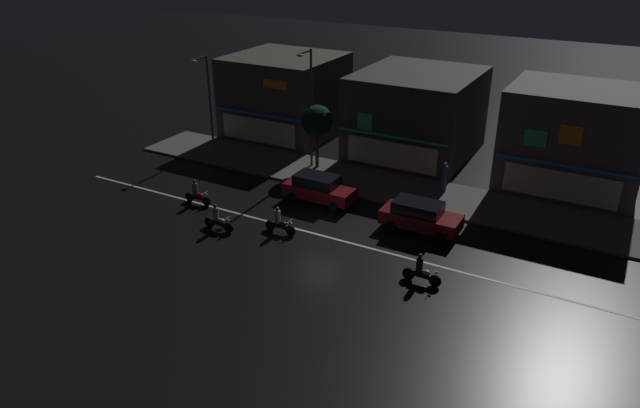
% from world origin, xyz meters
% --- Properties ---
extents(ground_plane, '(140.00, 140.00, 0.00)m').
position_xyz_m(ground_plane, '(0.00, 0.00, 0.00)').
color(ground_plane, black).
extents(lane_divider_stripe, '(33.83, 0.16, 0.01)m').
position_xyz_m(lane_divider_stripe, '(0.00, 0.00, 0.01)').
color(lane_divider_stripe, beige).
rests_on(lane_divider_stripe, ground).
extents(sidewalk_far, '(35.61, 4.77, 0.14)m').
position_xyz_m(sidewalk_far, '(0.00, 7.70, 0.07)').
color(sidewalk_far, '#5B5954').
rests_on(sidewalk_far, ground).
extents(storefront_left_block, '(8.10, 6.81, 6.39)m').
position_xyz_m(storefront_left_block, '(10.68, 13.41, 3.19)').
color(storefront_left_block, '#56514C').
rests_on(storefront_left_block, ground).
extents(storefront_center_block, '(7.98, 7.86, 6.19)m').
position_xyz_m(storefront_center_block, '(-10.68, 13.94, 3.09)').
color(storefront_center_block, '#4C443A').
rests_on(storefront_center_block, ground).
extents(storefront_right_block, '(7.95, 9.16, 5.95)m').
position_xyz_m(storefront_right_block, '(-0.00, 14.58, 2.97)').
color(storefront_right_block, '#383A3F').
rests_on(storefront_right_block, ground).
extents(streetlamp_west, '(0.44, 1.64, 6.70)m').
position_xyz_m(streetlamp_west, '(-13.78, 8.28, 4.12)').
color(streetlamp_west, '#47494C').
rests_on(streetlamp_west, sidewalk_far).
extents(streetlamp_mid, '(0.44, 1.64, 7.92)m').
position_xyz_m(streetlamp_mid, '(-5.19, 8.27, 4.76)').
color(streetlamp_mid, '#47494C').
rests_on(streetlamp_mid, sidewalk_far).
extents(pedestrian_on_sidewalk, '(0.37, 0.37, 1.88)m').
position_xyz_m(pedestrian_on_sidewalk, '(4.16, 8.62, 1.01)').
color(pedestrian_on_sidewalk, '#334766').
rests_on(pedestrian_on_sidewalk, sidewalk_far).
extents(street_tree, '(2.10, 2.10, 4.31)m').
position_xyz_m(street_tree, '(-4.72, 8.41, 3.37)').
color(street_tree, '#473323').
rests_on(street_tree, sidewalk_far).
extents(parked_car_near_kerb, '(4.30, 1.98, 1.67)m').
position_xyz_m(parked_car_near_kerb, '(-1.99, 3.77, 0.87)').
color(parked_car_near_kerb, maroon).
rests_on(parked_car_near_kerb, ground).
extents(parked_car_trailing, '(4.30, 1.98, 1.67)m').
position_xyz_m(parked_car_trailing, '(4.63, 3.14, 0.87)').
color(parked_car_trailing, maroon).
rests_on(parked_car_trailing, ground).
extents(motorcycle_lead, '(1.90, 0.60, 1.52)m').
position_xyz_m(motorcycle_lead, '(-8.22, -0.05, 0.63)').
color(motorcycle_lead, black).
rests_on(motorcycle_lead, ground).
extents(motorcycle_following, '(1.90, 0.60, 1.52)m').
position_xyz_m(motorcycle_following, '(-1.89, -0.81, 0.63)').
color(motorcycle_following, black).
rests_on(motorcycle_following, ground).
extents(motorcycle_opposite_lane, '(1.90, 0.60, 1.52)m').
position_xyz_m(motorcycle_opposite_lane, '(6.53, -1.81, 0.63)').
color(motorcycle_opposite_lane, black).
rests_on(motorcycle_opposite_lane, ground).
extents(motorcycle_trailing_far, '(1.90, 0.60, 1.52)m').
position_xyz_m(motorcycle_trailing_far, '(-5.02, -2.14, 0.63)').
color(motorcycle_trailing_far, black).
rests_on(motorcycle_trailing_far, ground).
extents(traffic_cone, '(0.36, 0.36, 0.55)m').
position_xyz_m(traffic_cone, '(4.93, 4.63, 0.28)').
color(traffic_cone, orange).
rests_on(traffic_cone, ground).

